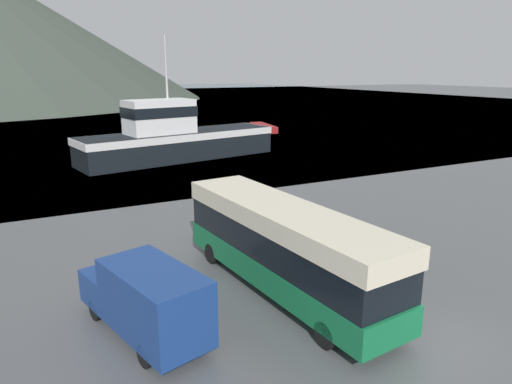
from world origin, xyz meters
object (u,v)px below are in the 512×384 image
(tour_bus, at_px, (284,244))
(small_boat, at_px, (263,128))
(delivery_van, at_px, (146,298))
(storage_bin, at_px, (381,251))
(fishing_boat, at_px, (175,137))

(tour_bus, distance_m, small_boat, 48.38)
(delivery_van, bearing_deg, tour_bus, -7.39)
(delivery_van, relative_size, small_boat, 0.81)
(delivery_van, height_order, storage_bin, delivery_van)
(small_boat, bearing_deg, storage_bin, 77.83)
(tour_bus, bearing_deg, delivery_van, -178.21)
(tour_bus, bearing_deg, storage_bin, -2.36)
(delivery_van, relative_size, storage_bin, 4.52)
(tour_bus, height_order, delivery_van, tour_bus)
(tour_bus, distance_m, delivery_van, 5.56)
(tour_bus, xyz_separation_m, storage_bin, (5.23, 0.31, -1.37))
(small_boat, bearing_deg, fishing_boat, 49.84)
(tour_bus, bearing_deg, fishing_boat, 75.43)
(tour_bus, height_order, fishing_boat, fishing_boat)
(tour_bus, bearing_deg, small_boat, 57.52)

